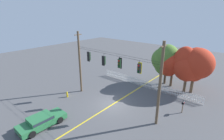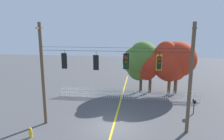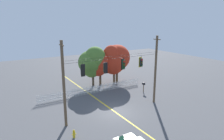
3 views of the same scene
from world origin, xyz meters
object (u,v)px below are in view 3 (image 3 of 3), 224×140
at_px(autumn_maple_near_fence, 92,62).
at_px(fire_hydrant, 74,134).
at_px(traffic_signal_northbound_secondary, 105,68).
at_px(traffic_signal_northbound_primary, 141,62).
at_px(traffic_signal_southbound_primary, 123,64).
at_px(autumn_maple_far_west, 117,58).
at_px(autumn_maple_mid, 99,64).
at_px(autumn_oak_far_east, 112,61).
at_px(roadside_mailbox, 144,84).
at_px(traffic_signal_westbound_side, 82,70).

bearing_deg(autumn_maple_near_fence, fire_hydrant, -122.41).
relative_size(traffic_signal_northbound_secondary, fire_hydrant, 1.92).
bearing_deg(traffic_signal_northbound_primary, autumn_maple_near_fence, 98.32).
bearing_deg(traffic_signal_southbound_primary, autumn_maple_far_west, 61.30).
bearing_deg(autumn_maple_mid, traffic_signal_northbound_secondary, -114.33).
bearing_deg(autumn_maple_mid, autumn_oak_far_east, -5.76).
height_order(autumn_oak_far_east, autumn_maple_far_west, autumn_oak_far_east).
xyz_separation_m(autumn_maple_near_fence, roadside_mailbox, (5.08, -6.26, -2.72)).
xyz_separation_m(autumn_maple_far_west, fire_hydrant, (-12.13, -12.14, -3.72)).
bearing_deg(autumn_oak_far_east, fire_hydrant, -133.45).
height_order(traffic_signal_northbound_secondary, autumn_maple_near_fence, autumn_maple_near_fence).
distance_m(traffic_signal_westbound_side, traffic_signal_southbound_primary, 4.79).
xyz_separation_m(traffic_signal_northbound_primary, autumn_maple_far_west, (2.90, 9.77, -1.30)).
relative_size(autumn_maple_mid, autumn_maple_far_west, 0.86).
bearing_deg(traffic_signal_northbound_secondary, traffic_signal_northbound_primary, 0.23).
relative_size(traffic_signal_westbound_side, traffic_signal_northbound_secondary, 0.97).
bearing_deg(traffic_signal_southbound_primary, autumn_oak_far_east, 65.34).
bearing_deg(autumn_oak_far_east, traffic_signal_southbound_primary, -114.66).
xyz_separation_m(traffic_signal_northbound_primary, autumn_maple_near_fence, (-1.45, 9.89, -1.52)).
xyz_separation_m(traffic_signal_westbound_side, traffic_signal_northbound_primary, (7.24, 0.02, 0.00)).
bearing_deg(fire_hydrant, autumn_oak_far_east, 46.55).
relative_size(autumn_maple_near_fence, autumn_maple_far_west, 1.00).
bearing_deg(autumn_maple_near_fence, traffic_signal_southbound_primary, -95.80).
bearing_deg(autumn_maple_far_west, traffic_signal_northbound_primary, -106.53).
relative_size(autumn_maple_far_west, roadside_mailbox, 4.45).
relative_size(autumn_maple_near_fence, roadside_mailbox, 4.44).
height_order(autumn_maple_mid, roadside_mailbox, autumn_maple_mid).
distance_m(autumn_maple_mid, autumn_maple_far_west, 3.37).
distance_m(traffic_signal_southbound_primary, fire_hydrant, 8.77).
bearing_deg(autumn_maple_far_west, traffic_signal_westbound_side, -135.99).
relative_size(traffic_signal_southbound_primary, fire_hydrant, 1.81).
height_order(traffic_signal_northbound_secondary, autumn_oak_far_east, autumn_oak_far_east).
relative_size(autumn_maple_near_fence, autumn_oak_far_east, 0.99).
bearing_deg(roadside_mailbox, traffic_signal_southbound_primary, -149.19).
relative_size(traffic_signal_westbound_side, autumn_oak_far_east, 0.22).
bearing_deg(autumn_oak_far_east, traffic_signal_northbound_primary, -101.04).
relative_size(traffic_signal_northbound_primary, roadside_mailbox, 0.99).
distance_m(traffic_signal_northbound_secondary, fire_hydrant, 7.09).
bearing_deg(traffic_signal_westbound_side, traffic_signal_southbound_primary, 0.23).
bearing_deg(traffic_signal_westbound_side, traffic_signal_northbound_primary, 0.15).
xyz_separation_m(autumn_maple_near_fence, autumn_oak_far_east, (3.26, -0.60, -0.06)).
xyz_separation_m(traffic_signal_westbound_side, traffic_signal_northbound_secondary, (2.52, 0.00, -0.07)).
xyz_separation_m(traffic_signal_southbound_primary, autumn_maple_far_west, (5.35, 9.77, -1.32)).
relative_size(autumn_maple_mid, autumn_oak_far_east, 0.85).
xyz_separation_m(traffic_signal_northbound_secondary, autumn_oak_far_east, (6.53, 9.31, -1.50)).
relative_size(autumn_oak_far_east, autumn_maple_far_west, 1.01).
distance_m(autumn_maple_near_fence, autumn_maple_mid, 1.15).
bearing_deg(traffic_signal_westbound_side, traffic_signal_northbound_secondary, 0.01).
relative_size(traffic_signal_westbound_side, autumn_maple_near_fence, 0.23).
bearing_deg(traffic_signal_northbound_secondary, roadside_mailbox, 23.58).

